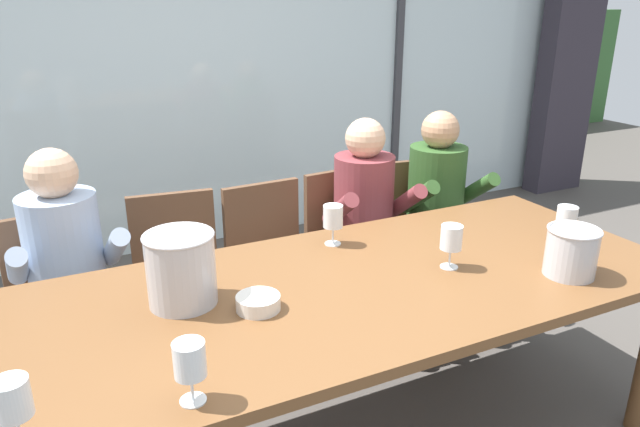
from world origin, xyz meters
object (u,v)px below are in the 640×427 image
(chair_near_window_right, at_px, (426,223))
(person_olive_shirt, at_px, (443,204))
(person_maroon_top, at_px, (369,217))
(ice_bucket_secondary, at_px, (571,251))
(dining_table, at_px, (361,296))
(person_pale_blue_shirt, at_px, (69,270))
(wine_glass_center_pour, at_px, (566,219))
(wine_glass_by_left_taster, at_px, (13,401))
(tasting_bowl, at_px, (258,303))
(wine_glass_near_bucket, at_px, (190,362))
(ice_bucket_primary, at_px, (181,268))
(wine_glass_spare_empty, at_px, (333,218))
(chair_left_of_center, at_px, (178,270))
(chair_center, at_px, (271,255))
(chair_near_curtain, at_px, (62,296))
(wine_glass_by_right_taster, at_px, (451,239))
(chair_right_of_center, at_px, (347,237))

(chair_near_window_right, distance_m, person_olive_shirt, 0.23)
(person_maroon_top, height_order, ice_bucket_secondary, person_maroon_top)
(dining_table, relative_size, person_pale_blue_shirt, 2.09)
(person_olive_shirt, relative_size, wine_glass_center_pour, 6.80)
(wine_glass_by_left_taster, height_order, wine_glass_center_pour, same)
(tasting_bowl, relative_size, wine_glass_near_bucket, 0.86)
(person_maroon_top, relative_size, wine_glass_by_left_taster, 6.80)
(person_maroon_top, bearing_deg, ice_bucket_primary, -144.83)
(tasting_bowl, xyz_separation_m, wine_glass_spare_empty, (0.48, 0.39, 0.09))
(chair_left_of_center, distance_m, person_olive_shirt, 1.48)
(chair_center, xyz_separation_m, ice_bucket_primary, (-0.63, -0.80, 0.40))
(chair_near_curtain, xyz_separation_m, wine_glass_by_left_taster, (-0.13, -1.30, 0.38))
(person_maroon_top, distance_m, ice_bucket_secondary, 1.13)
(wine_glass_by_right_taster, bearing_deg, chair_center, 110.96)
(ice_bucket_primary, height_order, wine_glass_center_pour, ice_bucket_primary)
(chair_left_of_center, bearing_deg, wine_glass_near_bucket, -94.11)
(person_pale_blue_shirt, relative_size, wine_glass_by_left_taster, 6.80)
(chair_near_window_right, height_order, wine_glass_by_right_taster, wine_glass_by_right_taster)
(ice_bucket_secondary, bearing_deg, chair_near_window_right, 78.20)
(tasting_bowl, bearing_deg, chair_near_curtain, 122.09)
(chair_near_curtain, xyz_separation_m, chair_center, (1.01, 0.00, 0.00))
(chair_left_of_center, relative_size, wine_glass_by_right_taster, 4.97)
(person_pale_blue_shirt, xyz_separation_m, ice_bucket_primary, (0.33, -0.67, 0.23))
(chair_center, distance_m, person_pale_blue_shirt, 0.98)
(wine_glass_spare_empty, bearing_deg, chair_right_of_center, 56.25)
(wine_glass_by_right_taster, height_order, wine_glass_spare_empty, same)
(wine_glass_near_bucket, bearing_deg, dining_table, 29.24)
(chair_right_of_center, bearing_deg, wine_glass_by_right_taster, -101.30)
(chair_near_curtain, bearing_deg, person_maroon_top, -12.66)
(chair_near_curtain, relative_size, chair_center, 1.00)
(chair_left_of_center, bearing_deg, chair_right_of_center, 6.76)
(chair_near_curtain, height_order, tasting_bowl, chair_near_curtain)
(chair_near_curtain, bearing_deg, chair_right_of_center, -6.27)
(person_maroon_top, height_order, wine_glass_near_bucket, person_maroon_top)
(dining_table, xyz_separation_m, ice_bucket_primary, (-0.63, 0.12, 0.20))
(person_olive_shirt, height_order, wine_glass_by_right_taster, person_olive_shirt)
(dining_table, xyz_separation_m, wine_glass_spare_empty, (0.06, 0.35, 0.18))
(chair_right_of_center, xyz_separation_m, tasting_bowl, (-0.89, -1.00, 0.29))
(chair_left_of_center, bearing_deg, chair_near_curtain, -168.38)
(wine_glass_by_left_taster, relative_size, wine_glass_spare_empty, 1.00)
(dining_table, height_order, ice_bucket_secondary, ice_bucket_secondary)
(chair_near_curtain, xyz_separation_m, ice_bucket_secondary, (1.74, -1.21, 0.36))
(ice_bucket_secondary, bearing_deg, wine_glass_near_bucket, -175.61)
(person_pale_blue_shirt, height_order, person_olive_shirt, same)
(ice_bucket_primary, bearing_deg, wine_glass_spare_empty, 18.51)
(person_maroon_top, xyz_separation_m, wine_glass_spare_empty, (-0.45, -0.44, 0.21))
(chair_right_of_center, height_order, tasting_bowl, chair_right_of_center)
(person_pale_blue_shirt, xyz_separation_m, tasting_bowl, (0.55, -0.83, 0.12))
(tasting_bowl, height_order, wine_glass_spare_empty, wine_glass_spare_empty)
(chair_near_curtain, height_order, wine_glass_by_right_taster, wine_glass_by_right_taster)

